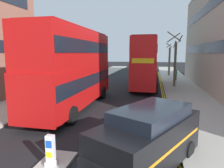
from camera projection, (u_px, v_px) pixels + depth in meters
sidewalk_right at (188, 97)px, 18.28m from camera, size 4.00×80.00×0.14m
sidewalk_left at (56, 91)px, 20.91m from camera, size 4.00×80.00×0.14m
kerb_line_outer at (165, 102)px, 16.78m from camera, size 0.10×56.00×0.01m
kerb_line_inner at (163, 101)px, 16.81m from camera, size 0.10×56.00×0.01m
traffic_island at (51, 167)px, 7.06m from camera, size 1.10×2.20×0.10m
keep_left_bollard at (51, 152)px, 6.98m from camera, size 0.36×0.28×1.11m
double_decker_bus_away at (74, 66)px, 14.50m from camera, size 2.88×10.83×5.64m
double_decker_bus_oncoming at (146, 61)px, 23.27m from camera, size 2.87×10.83×5.64m
taxi_minivan at (147, 138)px, 7.00m from camera, size 3.94×5.12×2.12m
pedestrian_far at (176, 74)px, 28.78m from camera, size 0.34×0.22×1.62m
street_tree_near at (170, 60)px, 35.22m from camera, size 1.61×1.60×5.89m
street_tree_mid at (175, 60)px, 23.28m from camera, size 1.72×2.09×6.23m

